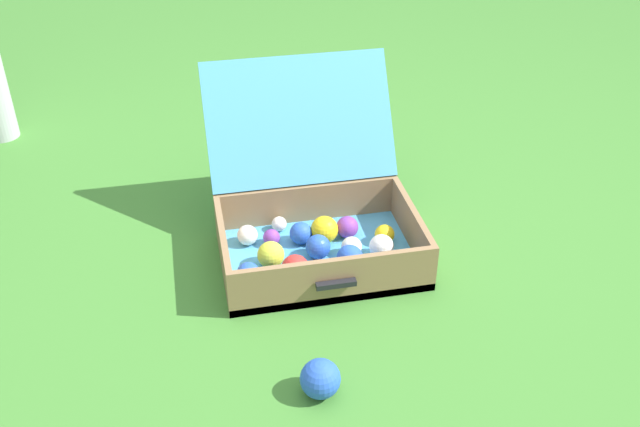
{
  "coord_description": "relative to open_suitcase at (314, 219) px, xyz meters",
  "views": [
    {
      "loc": [
        -0.43,
        -1.63,
        1.31
      ],
      "look_at": [
        -0.08,
        0.07,
        0.17
      ],
      "focal_mm": 40.95,
      "sensor_mm": 36.0,
      "label": 1
    }
  ],
  "objects": [
    {
      "name": "ground_plane",
      "position": [
        0.08,
        -0.13,
        -0.11
      ],
      "size": [
        16.0,
        16.0,
        0.0
      ],
      "primitive_type": "plane",
      "color": "#3D7A2D"
    },
    {
      "name": "stray_ball_on_grass",
      "position": [
        -0.1,
        -0.58,
        -0.06
      ],
      "size": [
        0.1,
        0.1,
        0.1
      ],
      "primitive_type": "sphere",
      "color": "blue",
      "rests_on": "ground"
    },
    {
      "name": "open_suitcase",
      "position": [
        0.0,
        0.0,
        0.0
      ],
      "size": [
        0.58,
        0.65,
        0.49
      ],
      "color": "#4799C6",
      "rests_on": "ground"
    }
  ]
}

